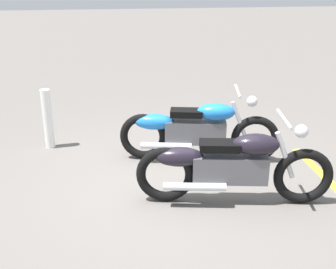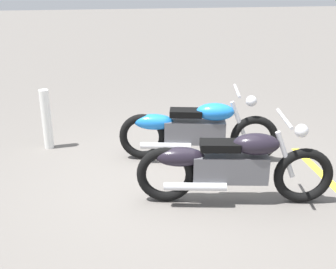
% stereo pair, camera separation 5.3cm
% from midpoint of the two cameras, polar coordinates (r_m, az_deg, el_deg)
% --- Properties ---
extents(ground_plane, '(60.00, 60.00, 0.00)m').
position_cam_midpoint_polar(ground_plane, '(5.32, 1.45, -6.48)').
color(ground_plane, '#66605B').
extents(motorcycle_bright_foreground, '(2.19, 0.75, 1.04)m').
position_cam_midpoint_polar(motorcycle_bright_foreground, '(5.76, 3.99, 0.71)').
color(motorcycle_bright_foreground, black).
rests_on(motorcycle_bright_foreground, ground).
extents(motorcycle_dark_foreground, '(2.21, 0.71, 1.04)m').
position_cam_midpoint_polar(motorcycle_dark_foreground, '(4.72, 8.77, -4.23)').
color(motorcycle_dark_foreground, black).
rests_on(motorcycle_dark_foreground, ground).
extents(bollard_post, '(0.14, 0.14, 0.91)m').
position_cam_midpoint_polar(bollard_post, '(6.45, -16.00, 2.07)').
color(bollard_post, white).
rests_on(bollard_post, ground).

